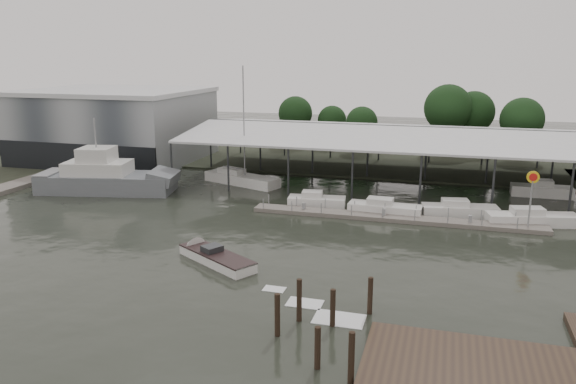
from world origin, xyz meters
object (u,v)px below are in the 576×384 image
(shell_fuel_sign, at_px, (532,189))
(speedboat_underway, at_px, (212,256))
(grey_trawler, at_px, (107,178))
(white_sailboat, at_px, (241,179))

(shell_fuel_sign, xyz_separation_m, speedboat_underway, (-24.52, -14.91, -3.53))
(grey_trawler, xyz_separation_m, white_sailboat, (13.39, 7.98, -0.92))
(speedboat_underway, bearing_deg, shell_fuel_sign, -117.30)
(grey_trawler, height_order, speedboat_underway, grey_trawler)
(shell_fuel_sign, relative_size, speedboat_underway, 0.32)
(speedboat_underway, bearing_deg, grey_trawler, -8.51)
(white_sailboat, distance_m, speedboat_underway, 26.17)
(shell_fuel_sign, bearing_deg, speedboat_underway, -148.70)
(shell_fuel_sign, bearing_deg, white_sailboat, 162.05)
(grey_trawler, bearing_deg, white_sailboat, 19.01)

